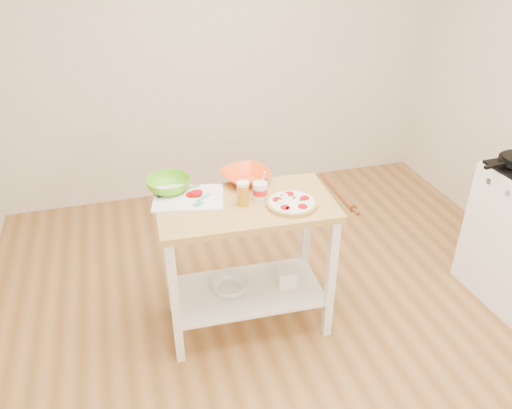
{
  "coord_description": "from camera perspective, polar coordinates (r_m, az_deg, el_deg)",
  "views": [
    {
      "loc": [
        -0.91,
        -2.04,
        2.33
      ],
      "look_at": [
        -0.21,
        0.37,
        0.87
      ],
      "focal_mm": 35.0,
      "sensor_mm": 36.0,
      "label": 1
    }
  ],
  "objects": [
    {
      "name": "spatula",
      "position": [
        2.87,
        -6.29,
        0.46
      ],
      "size": [
        0.12,
        0.13,
        0.01
      ],
      "rotation": [
        0.0,
        0.0,
        0.64
      ],
      "color": "teal",
      "rests_on": "cutting_board"
    },
    {
      "name": "knife",
      "position": [
        2.98,
        -9.46,
        1.37
      ],
      "size": [
        0.27,
        0.09,
        0.01
      ],
      "rotation": [
        0.0,
        0.0,
        0.22
      ],
      "color": "silver",
      "rests_on": "cutting_board"
    },
    {
      "name": "green_bowl",
      "position": [
        3.01,
        -9.94,
        2.21
      ],
      "size": [
        0.29,
        0.29,
        0.08
      ],
      "primitive_type": "imported",
      "rotation": [
        0.0,
        0.0,
        -0.11
      ],
      "color": "#5BB918",
      "rests_on": "prep_island"
    },
    {
      "name": "prep_island",
      "position": [
        3.0,
        -1.11,
        -4.12
      ],
      "size": [
        1.04,
        0.6,
        0.9
      ],
      "rotation": [
        0.0,
        0.0,
        -0.05
      ],
      "color": "tan",
      "rests_on": "ground"
    },
    {
      "name": "pizza",
      "position": [
        2.84,
        4.09,
        0.19
      ],
      "size": [
        0.29,
        0.29,
        0.05
      ],
      "rotation": [
        0.0,
        0.0,
        -0.11
      ],
      "color": "tan",
      "rests_on": "prep_island"
    },
    {
      "name": "cutting_board",
      "position": [
        2.93,
        -7.78,
        0.84
      ],
      "size": [
        0.45,
        0.38,
        0.04
      ],
      "rotation": [
        0.0,
        0.0,
        -0.22
      ],
      "color": "white",
      "rests_on": "prep_island"
    },
    {
      "name": "rolling_pin",
      "position": [
        2.96,
        9.48,
        1.27
      ],
      "size": [
        0.05,
        0.38,
        0.04
      ],
      "primitive_type": "cylinder",
      "rotation": [
        1.57,
        0.0,
        -0.01
      ],
      "color": "#5F3015",
      "rests_on": "prep_island"
    },
    {
      "name": "room_shell",
      "position": [
        2.44,
        7.2,
        6.19
      ],
      "size": [
        4.04,
        4.54,
        2.74
      ],
      "color": "#9C6C39",
      "rests_on": "ground"
    },
    {
      "name": "orange_bowl",
      "position": [
        3.08,
        -1.22,
        3.26
      ],
      "size": [
        0.36,
        0.36,
        0.07
      ],
      "primitive_type": "imported",
      "rotation": [
        0.0,
        0.0,
        0.28
      ],
      "color": "#F74F15",
      "rests_on": "prep_island"
    },
    {
      "name": "yogurt_tub",
      "position": [
        2.88,
        0.46,
        1.58
      ],
      "size": [
        0.09,
        0.09,
        0.18
      ],
      "color": "white",
      "rests_on": "prep_island"
    },
    {
      "name": "beer_pint",
      "position": [
        2.81,
        -1.5,
        1.29
      ],
      "size": [
        0.07,
        0.07,
        0.14
      ],
      "color": "#B67F17",
      "rests_on": "prep_island"
    },
    {
      "name": "shelf_bin",
      "position": [
        3.24,
        3.43,
        -8.22
      ],
      "size": [
        0.12,
        0.12,
        0.12
      ],
      "primitive_type": "cube",
      "rotation": [
        0.0,
        0.0,
        -0.05
      ],
      "color": "white",
      "rests_on": "prep_island"
    },
    {
      "name": "shelf_glass_bowl",
      "position": [
        3.2,
        -2.98,
        -9.39
      ],
      "size": [
        0.27,
        0.27,
        0.07
      ],
      "primitive_type": "imported",
      "rotation": [
        0.0,
        0.0,
        0.21
      ],
      "color": "silver",
      "rests_on": "prep_island"
    }
  ]
}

